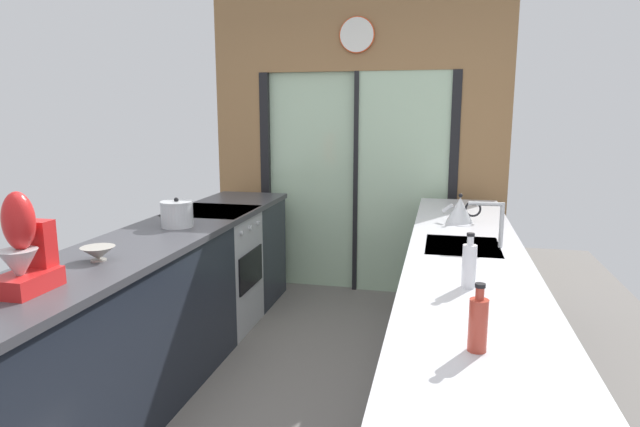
{
  "coord_description": "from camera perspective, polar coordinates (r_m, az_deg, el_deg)",
  "views": [
    {
      "loc": [
        0.76,
        -2.47,
        1.65
      ],
      "look_at": [
        0.03,
        0.79,
        1.02
      ],
      "focal_mm": 30.42,
      "sensor_mm": 36.0,
      "label": 1
    }
  ],
  "objects": [
    {
      "name": "oven_range",
      "position": [
        4.25,
        -11.01,
        -5.85
      ],
      "size": [
        0.6,
        0.6,
        0.92
      ],
      "color": "#B7BABC",
      "rests_on": "ground_plane"
    },
    {
      "name": "sink_faucet",
      "position": [
        3.09,
        17.97,
        -0.36
      ],
      "size": [
        0.19,
        0.02,
        0.25
      ],
      "color": "#B7BABC",
      "rests_on": "right_counter_run"
    },
    {
      "name": "stock_pot",
      "position": [
        3.6,
        -14.81,
        -0.04
      ],
      "size": [
        0.21,
        0.21,
        0.19
      ],
      "color": "#B7BABC",
      "rests_on": "left_counter_run"
    },
    {
      "name": "soap_bottle_near",
      "position": [
        1.77,
        16.3,
        -11.0
      ],
      "size": [
        0.06,
        0.06,
        0.22
      ],
      "color": "#B23D2D",
      "rests_on": "right_counter_run"
    },
    {
      "name": "soap_bottle_far",
      "position": [
        2.37,
        15.42,
        -5.2
      ],
      "size": [
        0.06,
        0.06,
        0.23
      ],
      "color": "silver",
      "rests_on": "right_counter_run"
    },
    {
      "name": "mixing_bowl",
      "position": [
        2.92,
        -22.3,
        -3.89
      ],
      "size": [
        0.17,
        0.17,
        0.07
      ],
      "color": "gray",
      "rests_on": "left_counter_run"
    },
    {
      "name": "kettle",
      "position": [
        3.75,
        14.53,
        0.4
      ],
      "size": [
        0.26,
        0.18,
        0.19
      ],
      "color": "#B7BABC",
      "rests_on": "right_counter_run"
    },
    {
      "name": "left_counter_run",
      "position": [
        3.32,
        -18.92,
        -10.89
      ],
      "size": [
        0.62,
        3.8,
        0.92
      ],
      "color": "#1E232D",
      "rests_on": "ground_plane"
    },
    {
      "name": "ground_plane",
      "position": [
        3.58,
        -1.09,
        -17.0
      ],
      "size": [
        5.04,
        7.6,
        0.02
      ],
      "primitive_type": "cube",
      "color": "slate"
    },
    {
      "name": "right_counter_run",
      "position": [
        3.02,
        14.87,
        -12.84
      ],
      "size": [
        0.62,
        3.8,
        0.92
      ],
      "color": "#1E232D",
      "rests_on": "ground_plane"
    },
    {
      "name": "back_wall_unit",
      "position": [
        4.93,
        3.9,
        9.2
      ],
      "size": [
        2.64,
        0.12,
        2.7
      ],
      "color": "olive",
      "rests_on": "ground_plane"
    },
    {
      "name": "stand_mixer",
      "position": [
        2.53,
        -28.65,
        -3.72
      ],
      "size": [
        0.17,
        0.27,
        0.42
      ],
      "color": "red",
      "rests_on": "left_counter_run"
    }
  ]
}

